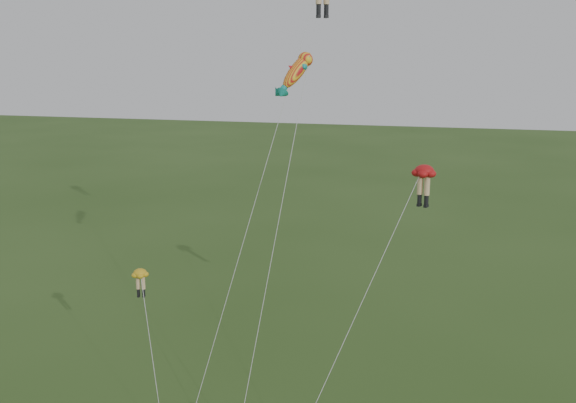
# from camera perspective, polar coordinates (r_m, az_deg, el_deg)

# --- Properties ---
(legs_kite_red_mid) EXTENTS (6.28, 9.86, 13.33)m
(legs_kite_red_mid) POSITION_cam_1_polar(r_m,az_deg,el_deg) (36.40, 11.84, 2.05)
(legs_kite_red_mid) COLOR #AF1113
(legs_kite_red_mid) RESTS_ON ground
(legs_kite_yellow) EXTENTS (3.19, 3.82, 7.99)m
(legs_kite_yellow) POSITION_cam_1_polar(r_m,az_deg,el_deg) (35.79, -12.92, -7.01)
(legs_kite_yellow) COLOR gold
(legs_kite_yellow) RESTS_ON ground
(fish_kite) EXTENTS (2.31, 9.80, 19.67)m
(fish_kite) POSITION_cam_1_polar(r_m,az_deg,el_deg) (36.76, 0.78, 11.37)
(fish_kite) COLOR yellow
(fish_kite) RESTS_ON ground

